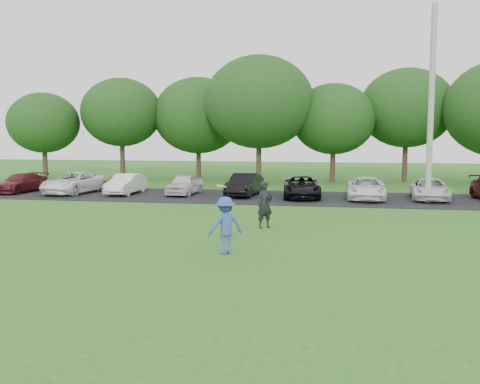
{
  "coord_description": "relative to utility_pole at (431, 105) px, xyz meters",
  "views": [
    {
      "loc": [
        3.33,
        -14.71,
        3.3
      ],
      "look_at": [
        0.0,
        3.5,
        1.3
      ],
      "focal_mm": 40.0,
      "sensor_mm": 36.0,
      "label": 1
    }
  ],
  "objects": [
    {
      "name": "parked_cars",
      "position": [
        -6.27,
        0.92,
        -4.09
      ],
      "size": [
        30.92,
        5.12,
        1.25
      ],
      "color": "#511119",
      "rests_on": "parking_lot"
    },
    {
      "name": "frisbee_player",
      "position": [
        -7.34,
        -12.57,
        -3.89
      ],
      "size": [
        1.18,
        1.08,
        1.98
      ],
      "color": "#345295",
      "rests_on": "ground"
    },
    {
      "name": "parking_lot",
      "position": [
        -7.65,
        0.87,
        -4.68
      ],
      "size": [
        32.0,
        6.5,
        0.03
      ],
      "primitive_type": "cube",
      "color": "black",
      "rests_on": "ground"
    },
    {
      "name": "ground",
      "position": [
        -7.65,
        -12.13,
        -4.69
      ],
      "size": [
        100.0,
        100.0,
        0.0
      ],
      "primitive_type": "plane",
      "color": "#25641C",
      "rests_on": "ground"
    },
    {
      "name": "tree_row",
      "position": [
        -6.14,
        10.63,
        0.22
      ],
      "size": [
        42.39,
        9.85,
        8.64
      ],
      "color": "#38281C",
      "rests_on": "ground"
    },
    {
      "name": "camera_bystander",
      "position": [
        -6.81,
        -8.31,
        -3.87
      ],
      "size": [
        0.72,
        0.67,
        1.65
      ],
      "color": "black",
      "rests_on": "ground"
    },
    {
      "name": "utility_pole",
      "position": [
        0.0,
        0.0,
        0.0
      ],
      "size": [
        0.28,
        0.28,
        9.38
      ],
      "primitive_type": "cylinder",
      "color": "#A0A09A",
      "rests_on": "ground"
    }
  ]
}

